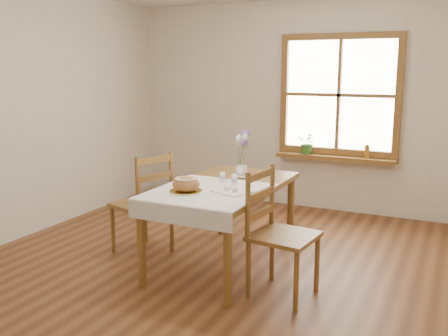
{
  "coord_description": "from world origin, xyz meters",
  "views": [
    {
      "loc": [
        1.89,
        -3.62,
        1.78
      ],
      "look_at": [
        0.0,
        0.3,
        0.9
      ],
      "focal_mm": 40.0,
      "sensor_mm": 36.0,
      "label": 1
    }
  ],
  "objects_px": {
    "dining_table": "(224,194)",
    "bread_plate": "(186,191)",
    "chair_right": "(284,234)",
    "flower_vase": "(241,172)",
    "chair_left": "(141,203)"
  },
  "relations": [
    {
      "from": "dining_table",
      "to": "chair_left",
      "type": "height_order",
      "value": "chair_left"
    },
    {
      "from": "dining_table",
      "to": "flower_vase",
      "type": "height_order",
      "value": "flower_vase"
    },
    {
      "from": "dining_table",
      "to": "bread_plate",
      "type": "height_order",
      "value": "bread_plate"
    },
    {
      "from": "chair_right",
      "to": "bread_plate",
      "type": "distance_m",
      "value": 0.89
    },
    {
      "from": "bread_plate",
      "to": "flower_vase",
      "type": "xyz_separation_m",
      "value": [
        0.18,
        0.74,
        0.04
      ]
    },
    {
      "from": "dining_table",
      "to": "flower_vase",
      "type": "xyz_separation_m",
      "value": [
        0.03,
        0.31,
        0.14
      ]
    },
    {
      "from": "chair_left",
      "to": "chair_right",
      "type": "relative_size",
      "value": 1.0
    },
    {
      "from": "chair_right",
      "to": "bread_plate",
      "type": "relative_size",
      "value": 3.78
    },
    {
      "from": "chair_left",
      "to": "chair_right",
      "type": "xyz_separation_m",
      "value": [
        1.54,
        -0.28,
        0.0
      ]
    },
    {
      "from": "chair_left",
      "to": "bread_plate",
      "type": "relative_size",
      "value": 3.77
    },
    {
      "from": "chair_left",
      "to": "bread_plate",
      "type": "distance_m",
      "value": 0.81
    },
    {
      "from": "chair_right",
      "to": "flower_vase",
      "type": "xyz_separation_m",
      "value": [
        -0.67,
        0.69,
        0.3
      ]
    },
    {
      "from": "chair_left",
      "to": "bread_plate",
      "type": "height_order",
      "value": "chair_left"
    },
    {
      "from": "dining_table",
      "to": "chair_right",
      "type": "height_order",
      "value": "chair_right"
    },
    {
      "from": "chair_left",
      "to": "flower_vase",
      "type": "height_order",
      "value": "chair_left"
    }
  ]
}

